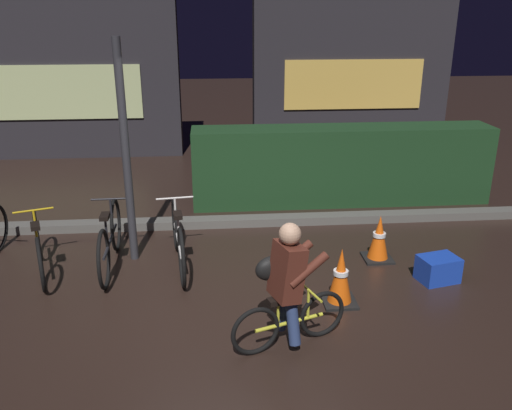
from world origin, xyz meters
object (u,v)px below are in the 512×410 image
object	(u,v)px
parked_bike_center_left	(110,240)
parked_bike_center_right	(178,239)
parked_bike_left_mid	(39,247)
traffic_cone_far	(379,239)
blue_crate	(438,269)
cyclist	(287,285)
traffic_cone_near	(341,277)
street_post	(126,155)

from	to	relation	value
parked_bike_center_left	parked_bike_center_right	size ratio (longest dim) A/B	1.00
parked_bike_left_mid	traffic_cone_far	size ratio (longest dim) A/B	2.53
blue_crate	cyclist	world-z (taller)	cyclist
traffic_cone_far	blue_crate	bearing A→B (deg)	-49.25
traffic_cone_near	blue_crate	xyz separation A→B (m)	(1.26, 0.40, -0.16)
traffic_cone_far	blue_crate	xyz separation A→B (m)	(0.53, -0.61, -0.14)
traffic_cone_near	cyclist	xyz separation A→B (m)	(-0.68, -0.70, 0.32)
parked_bike_left_mid	traffic_cone_near	bearing A→B (deg)	-125.11
parked_bike_center_left	traffic_cone_near	bearing A→B (deg)	-114.71
parked_bike_center_right	blue_crate	distance (m)	3.11
blue_crate	traffic_cone_far	bearing A→B (deg)	130.75
street_post	traffic_cone_near	bearing A→B (deg)	-28.89
parked_bike_center_left	blue_crate	size ratio (longest dim) A/B	3.93
traffic_cone_far	cyclist	world-z (taller)	cyclist
parked_bike_center_left	cyclist	bearing A→B (deg)	-134.99
parked_bike_center_left	traffic_cone_near	distance (m)	2.82
street_post	traffic_cone_far	xyz separation A→B (m)	(3.09, -0.29, -1.07)
parked_bike_center_left	parked_bike_center_right	distance (m)	0.83
street_post	parked_bike_center_left	bearing A→B (deg)	-139.86
street_post	traffic_cone_far	world-z (taller)	street_post
parked_bike_left_mid	parked_bike_center_right	bearing A→B (deg)	-107.04
parked_bike_center_right	traffic_cone_near	xyz separation A→B (m)	(1.77, -1.05, -0.05)
cyclist	street_post	bearing A→B (deg)	110.31
parked_bike_center_left	blue_crate	bearing A→B (deg)	-102.09
street_post	cyclist	world-z (taller)	street_post
parked_bike_left_mid	traffic_cone_near	xyz separation A→B (m)	(3.42, -1.00, -0.02)
traffic_cone_near	parked_bike_left_mid	bearing A→B (deg)	163.71
traffic_cone_near	traffic_cone_far	world-z (taller)	traffic_cone_near
street_post	traffic_cone_far	size ratio (longest dim) A/B	4.58
parked_bike_center_left	traffic_cone_far	bearing A→B (deg)	-93.29
traffic_cone_far	cyclist	size ratio (longest dim) A/B	0.48
parked_bike_center_left	traffic_cone_far	size ratio (longest dim) A/B	2.91
traffic_cone_near	cyclist	bearing A→B (deg)	-134.35
street_post	parked_bike_center_right	distance (m)	1.18
parked_bike_center_left	parked_bike_center_right	xyz separation A→B (m)	(0.83, -0.04, 0.00)
traffic_cone_far	traffic_cone_near	bearing A→B (deg)	-125.86
street_post	blue_crate	xyz separation A→B (m)	(3.62, -0.90, -1.21)
blue_crate	cyclist	xyz separation A→B (m)	(-1.94, -1.10, 0.48)
parked_bike_left_mid	parked_bike_center_right	distance (m)	1.65
parked_bike_center_right	cyclist	distance (m)	2.08
parked_bike_center_left	traffic_cone_near	xyz separation A→B (m)	(2.60, -1.09, -0.05)
traffic_cone_far	street_post	bearing A→B (deg)	174.69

